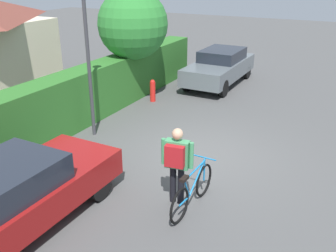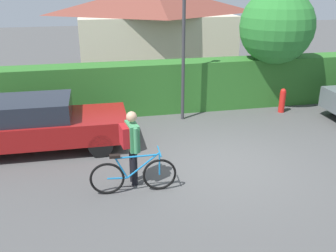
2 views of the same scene
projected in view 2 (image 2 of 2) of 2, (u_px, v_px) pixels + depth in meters
The scene contains 9 objects.
ground_plane at pixel (225, 165), 8.96m from camera, with size 60.00×60.00×0.00m, color #4A4A4A.
hedge_row at pixel (183, 86), 12.48m from camera, with size 14.61×0.90×1.65m, color #2C6926.
house_distant at pixel (154, 29), 17.00m from camera, with size 6.99×4.44×3.94m.
parked_car_near at pixel (34, 123), 9.51m from camera, with size 4.52×1.75×1.37m.
bicycle at pixel (134, 175), 7.69m from camera, with size 1.79×0.50×0.90m.
person_rider at pixel (131, 141), 7.79m from camera, with size 0.39×0.66×1.65m.
street_lamp at pixel (184, 33), 10.91m from camera, with size 0.28×0.28×4.16m.
tree_kerbside at pixel (277, 27), 12.12m from camera, with size 2.42×2.42×3.92m.
fire_hydrant at pixel (282, 100), 12.36m from camera, with size 0.20×0.20×0.81m.
Camera 2 is at (-3.01, -7.53, 4.15)m, focal length 39.92 mm.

